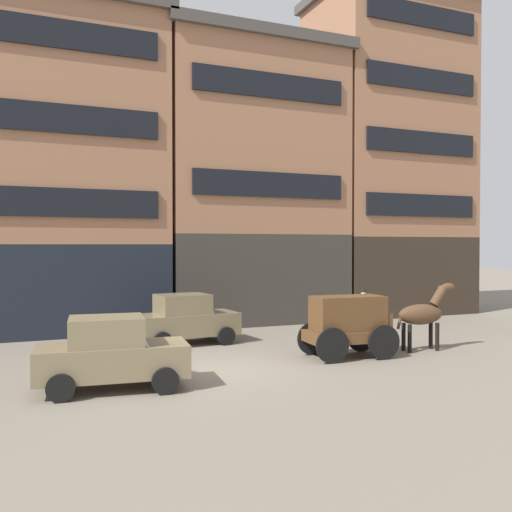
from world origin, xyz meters
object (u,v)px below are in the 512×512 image
cargo_wagon (349,322)px  sedan_dark (186,319)px  pedestrian_officer (364,308)px  fire_hydrant_curbside (79,336)px  draft_horse (423,314)px  sedan_light (111,353)px

cargo_wagon → sedan_dark: 6.05m
pedestrian_officer → fire_hydrant_curbside: bearing=176.7°
draft_horse → pedestrian_officer: bearing=83.8°
cargo_wagon → sedan_dark: (-4.23, 4.32, -0.23)m
cargo_wagon → sedan_light: size_ratio=0.78×
sedan_light → sedan_dark: bearing=57.7°
draft_horse → pedestrian_officer: size_ratio=1.31×
draft_horse → sedan_light: (-10.62, -1.13, -0.36)m
pedestrian_officer → sedan_light: bearing=-153.9°
draft_horse → pedestrian_officer: draft_horse is taller
draft_horse → fire_hydrant_curbside: 11.96m
pedestrian_officer → cargo_wagon: bearing=-128.5°
pedestrian_officer → fire_hydrant_curbside: 11.35m
cargo_wagon → fire_hydrant_curbside: cargo_wagon is taller
draft_horse → sedan_dark: 8.39m
cargo_wagon → fire_hydrant_curbside: bearing=147.9°
cargo_wagon → sedan_dark: size_ratio=0.78×
draft_horse → pedestrian_officer: 4.34m
fire_hydrant_curbside → draft_horse: bearing=-24.6°
cargo_wagon → fire_hydrant_curbside: 9.35m
pedestrian_officer → sedan_dark: bearing=179.9°
cargo_wagon → pedestrian_officer: (3.41, 4.30, -0.17)m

